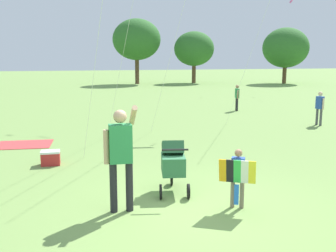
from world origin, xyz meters
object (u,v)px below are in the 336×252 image
at_px(picnic_blanket, 24,145).
at_px(child_with_butterfly_kite, 238,173).
at_px(cooler_box, 51,158).
at_px(person_adult_flyer, 121,151).
at_px(stroller, 173,162).
at_px(person_sitting_far, 320,106).
at_px(person_red_shirt, 237,96).

bearing_deg(picnic_blanket, child_with_butterfly_kite, -54.19).
bearing_deg(cooler_box, person_adult_flyer, -66.81).
bearing_deg(picnic_blanket, cooler_box, -68.85).
relative_size(child_with_butterfly_kite, person_adult_flyer, 0.57).
xyz_separation_m(child_with_butterfly_kite, stroller, (-0.90, 1.08, -0.03)).
relative_size(stroller, picnic_blanket, 0.70).
height_order(child_with_butterfly_kite, picnic_blanket, child_with_butterfly_kite).
height_order(stroller, person_sitting_far, person_sitting_far).
distance_m(person_red_shirt, cooler_box, 11.22).
relative_size(person_red_shirt, cooler_box, 2.73).
xyz_separation_m(person_adult_flyer, picnic_blanket, (-2.34, 5.71, -1.06)).
bearing_deg(child_with_butterfly_kite, stroller, 129.90).
height_order(child_with_butterfly_kite, stroller, child_with_butterfly_kite).
relative_size(person_adult_flyer, cooler_box, 4.11).
height_order(person_adult_flyer, person_red_shirt, person_adult_flyer).
bearing_deg(child_with_butterfly_kite, person_red_shirt, 68.25).
bearing_deg(cooler_box, stroller, -45.09).
height_order(child_with_butterfly_kite, person_sitting_far, person_sitting_far).
relative_size(person_adult_flyer, picnic_blanket, 1.16).
bearing_deg(person_adult_flyer, stroller, 35.90).
relative_size(stroller, person_sitting_far, 0.87).
xyz_separation_m(stroller, person_red_shirt, (5.47, 10.38, 0.12)).
distance_m(person_adult_flyer, person_sitting_far, 10.64).
bearing_deg(cooler_box, child_with_butterfly_kite, -46.52).
height_order(child_with_butterfly_kite, person_red_shirt, person_red_shirt).
xyz_separation_m(child_with_butterfly_kite, person_adult_flyer, (-1.99, 0.29, 0.43)).
bearing_deg(person_sitting_far, stroller, -139.31).
bearing_deg(person_red_shirt, picnic_blanket, -148.51).
xyz_separation_m(person_adult_flyer, person_red_shirt, (6.56, 11.16, -0.34)).
height_order(person_sitting_far, picnic_blanket, person_sitting_far).
bearing_deg(person_red_shirt, stroller, -117.81).
distance_m(stroller, person_sitting_far, 9.30).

